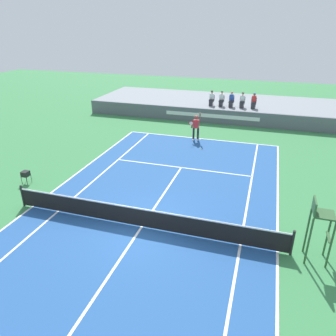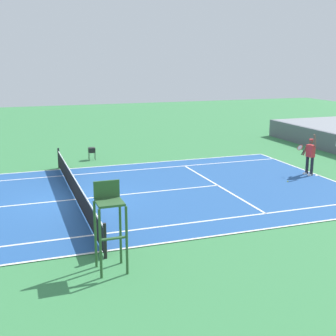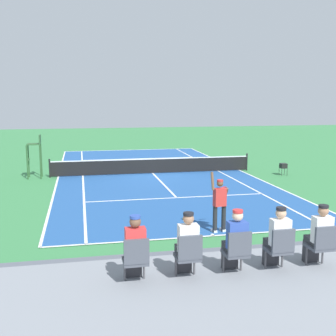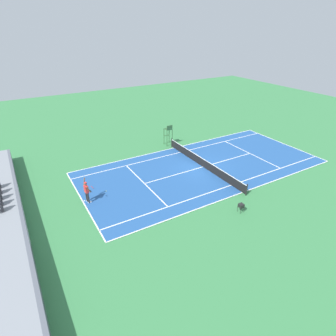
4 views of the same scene
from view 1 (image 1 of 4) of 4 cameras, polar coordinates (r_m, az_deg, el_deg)
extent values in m
plane|color=#387F47|center=(13.94, -4.66, -10.37)|extent=(80.00, 80.00, 0.00)
cube|color=#235193|center=(13.93, -4.66, -10.34)|extent=(10.98, 23.78, 0.02)
cube|color=white|center=(24.22, 5.77, 5.19)|extent=(10.98, 0.10, 0.01)
cube|color=white|center=(16.52, -22.76, -6.31)|extent=(0.10, 23.78, 0.01)
cube|color=white|center=(13.23, 18.74, -13.83)|extent=(0.10, 23.78, 0.01)
cube|color=white|center=(15.73, -18.83, -7.25)|extent=(0.10, 23.78, 0.01)
cube|color=white|center=(13.20, 12.63, -13.11)|extent=(0.10, 23.78, 0.01)
cube|color=white|center=(19.24, 2.35, 0.09)|extent=(8.22, 0.10, 0.01)
cube|color=white|center=(13.93, -4.66, -10.30)|extent=(0.10, 12.80, 0.01)
cube|color=white|center=(24.13, 5.72, 5.11)|extent=(0.10, 0.20, 0.01)
cylinder|color=black|center=(16.56, -24.26, -4.48)|extent=(0.10, 0.10, 1.07)
cylinder|color=black|center=(12.98, 21.06, -12.24)|extent=(0.10, 0.10, 1.07)
cube|color=black|center=(13.67, -4.73, -8.72)|extent=(11.78, 0.02, 0.84)
cube|color=white|center=(13.45, -4.79, -7.22)|extent=(11.78, 0.03, 0.06)
cube|color=#565B66|center=(28.12, 7.68, 9.04)|extent=(22.80, 0.24, 1.21)
cube|color=silver|center=(27.98, 7.64, 9.10)|extent=(7.98, 0.01, 0.32)
cube|color=gray|center=(31.71, 8.91, 10.71)|extent=(22.80, 7.26, 1.21)
cube|color=#474C56|center=(29.21, 7.66, 11.67)|extent=(0.44, 0.44, 0.06)
cube|color=#474C56|center=(29.35, 7.76, 12.23)|extent=(0.44, 0.06, 0.44)
cylinder|color=#4C4C51|center=(29.09, 7.93, 11.16)|extent=(0.04, 0.04, 0.38)
cylinder|color=#4C4C51|center=(29.15, 7.24, 11.22)|extent=(0.04, 0.04, 0.38)
cube|color=#2D2D33|center=(29.10, 7.63, 11.79)|extent=(0.34, 0.44, 0.16)
cube|color=#2D2D33|center=(28.97, 7.53, 11.19)|extent=(0.30, 0.14, 0.44)
cube|color=white|center=(29.19, 7.72, 12.41)|extent=(0.36, 0.22, 0.52)
sphere|color=#A37556|center=(29.12, 7.76, 13.12)|extent=(0.20, 0.20, 0.20)
cylinder|color=black|center=(29.10, 7.77, 13.29)|extent=(0.19, 0.19, 0.05)
cube|color=#474C56|center=(29.08, 9.38, 11.51)|extent=(0.44, 0.44, 0.06)
cube|color=#474C56|center=(29.23, 9.47, 12.07)|extent=(0.44, 0.06, 0.44)
cylinder|color=#4C4C51|center=(28.96, 9.65, 10.99)|extent=(0.04, 0.04, 0.38)
cylinder|color=#4C4C51|center=(29.01, 8.95, 11.06)|extent=(0.04, 0.04, 0.38)
cube|color=#2D2D33|center=(28.97, 9.36, 11.63)|extent=(0.34, 0.44, 0.16)
cube|color=#2D2D33|center=(28.84, 9.26, 11.02)|extent=(0.30, 0.14, 0.44)
cube|color=white|center=(29.06, 9.44, 12.25)|extent=(0.36, 0.22, 0.52)
sphere|color=tan|center=(28.99, 9.50, 12.96)|extent=(0.20, 0.20, 0.20)
cylinder|color=black|center=(28.97, 9.51, 13.14)|extent=(0.19, 0.19, 0.05)
cube|color=#474C56|center=(28.98, 11.07, 11.34)|extent=(0.44, 0.44, 0.06)
cube|color=#474C56|center=(29.12, 11.16, 11.90)|extent=(0.44, 0.06, 0.44)
cylinder|color=#4C4C51|center=(28.87, 11.35, 10.82)|extent=(0.04, 0.04, 0.38)
cylinder|color=#4C4C51|center=(28.90, 10.65, 10.89)|extent=(0.04, 0.04, 0.38)
cube|color=#2D2D33|center=(28.87, 11.06, 11.46)|extent=(0.34, 0.44, 0.16)
cube|color=#2D2D33|center=(28.73, 10.97, 10.85)|extent=(0.30, 0.14, 0.44)
cube|color=#2D4CA8|center=(28.96, 11.15, 12.08)|extent=(0.36, 0.22, 0.52)
sphere|color=beige|center=(28.89, 11.21, 12.79)|extent=(0.20, 0.20, 0.20)
cylinder|color=red|center=(28.87, 11.22, 12.97)|extent=(0.19, 0.19, 0.05)
cube|color=#474C56|center=(28.90, 12.92, 11.15)|extent=(0.44, 0.44, 0.06)
cube|color=#474C56|center=(29.04, 13.01, 11.71)|extent=(0.44, 0.06, 0.44)
cylinder|color=#4C4C51|center=(28.79, 13.21, 10.62)|extent=(0.04, 0.04, 0.38)
cylinder|color=#4C4C51|center=(28.82, 12.50, 10.70)|extent=(0.04, 0.04, 0.38)
cube|color=#2D2D33|center=(28.78, 12.92, 11.26)|extent=(0.34, 0.44, 0.16)
cube|color=#2D2D33|center=(28.65, 12.83, 10.65)|extent=(0.30, 0.14, 0.44)
cube|color=white|center=(28.88, 13.00, 11.88)|extent=(0.36, 0.22, 0.52)
sphere|color=#A37556|center=(28.81, 13.07, 12.60)|extent=(0.20, 0.20, 0.20)
cylinder|color=black|center=(28.79, 13.09, 12.78)|extent=(0.19, 0.19, 0.05)
cube|color=#474C56|center=(28.85, 14.83, 10.93)|extent=(0.44, 0.44, 0.06)
cube|color=#474C56|center=(28.99, 14.91, 11.49)|extent=(0.44, 0.06, 0.44)
cylinder|color=#4C4C51|center=(28.74, 15.12, 10.40)|extent=(0.04, 0.04, 0.38)
cylinder|color=#4C4C51|center=(28.76, 14.41, 10.48)|extent=(0.04, 0.04, 0.38)
cube|color=#2D2D33|center=(28.73, 14.84, 11.04)|extent=(0.34, 0.44, 0.16)
cube|color=#2D2D33|center=(28.60, 14.75, 10.43)|extent=(0.30, 0.14, 0.44)
cube|color=red|center=(28.83, 14.92, 11.67)|extent=(0.36, 0.22, 0.52)
sphere|color=brown|center=(28.75, 15.00, 12.39)|extent=(0.20, 0.20, 0.20)
cylinder|color=#2D4CA8|center=(28.73, 15.02, 12.56)|extent=(0.19, 0.19, 0.05)
cylinder|color=#232328|center=(23.80, 5.29, 5.96)|extent=(0.15, 0.15, 0.92)
cylinder|color=#232328|center=(23.82, 4.52, 6.01)|extent=(0.15, 0.15, 0.92)
cube|color=white|center=(23.87, 5.24, 4.99)|extent=(0.16, 0.29, 0.10)
cube|color=white|center=(23.90, 4.48, 5.03)|extent=(0.16, 0.29, 0.10)
cube|color=red|center=(23.58, 4.97, 7.74)|extent=(0.43, 0.29, 0.60)
sphere|color=brown|center=(23.45, 5.02, 8.84)|extent=(0.22, 0.22, 0.22)
cylinder|color=red|center=(23.43, 5.02, 9.05)|extent=(0.21, 0.21, 0.06)
cylinder|color=brown|center=(23.38, 5.66, 9.00)|extent=(0.12, 0.22, 0.61)
cylinder|color=brown|center=(23.50, 4.32, 7.76)|extent=(0.13, 0.34, 0.56)
cylinder|color=black|center=(23.43, 4.18, 7.38)|extent=(0.06, 0.19, 0.25)
torus|color=red|center=(23.19, 4.09, 7.87)|extent=(0.33, 0.23, 0.26)
cylinder|color=silver|center=(23.19, 4.09, 7.87)|extent=(0.29, 0.19, 0.22)
sphere|color=#D1E533|center=(22.16, 5.90, 3.36)|extent=(0.07, 0.07, 0.07)
cylinder|color=#2D562D|center=(13.22, 26.35, -10.36)|extent=(0.07, 0.07, 1.90)
cylinder|color=#2D562D|center=(12.65, 26.74, -12.11)|extent=(0.07, 0.07, 1.90)
cylinder|color=#2D562D|center=(13.10, 23.31, -10.08)|extent=(0.07, 0.07, 1.90)
cylinder|color=#2D562D|center=(12.52, 23.55, -11.83)|extent=(0.07, 0.07, 1.90)
cube|color=#2D562D|center=(12.36, 25.79, -7.34)|extent=(0.70, 0.70, 0.06)
cube|color=#2D562D|center=(12.17, 24.40, -6.09)|extent=(0.06, 0.70, 0.48)
cube|color=#2D562D|center=(12.88, 26.46, -10.86)|extent=(0.10, 0.70, 0.04)
cube|color=black|center=(18.79, -23.83, -0.93)|extent=(0.36, 0.36, 0.28)
cylinder|color=black|center=(18.92, -24.37, -2.03)|extent=(0.02, 0.02, 0.42)
cylinder|color=black|center=(18.71, -23.58, -2.18)|extent=(0.02, 0.02, 0.42)
cylinder|color=black|center=(19.15, -23.72, -1.61)|extent=(0.02, 0.02, 0.42)
cylinder|color=black|center=(18.93, -22.94, -1.75)|extent=(0.02, 0.02, 0.42)
ellipsoid|color=#D1E533|center=(18.76, -23.87, -0.71)|extent=(0.30, 0.30, 0.12)
camera|label=2|loc=(16.03, 73.92, -1.95)|focal=48.69mm
camera|label=3|loc=(35.44, 17.62, 17.71)|focal=45.55mm
camera|label=4|loc=(35.74, -29.13, 29.32)|focal=30.02mm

